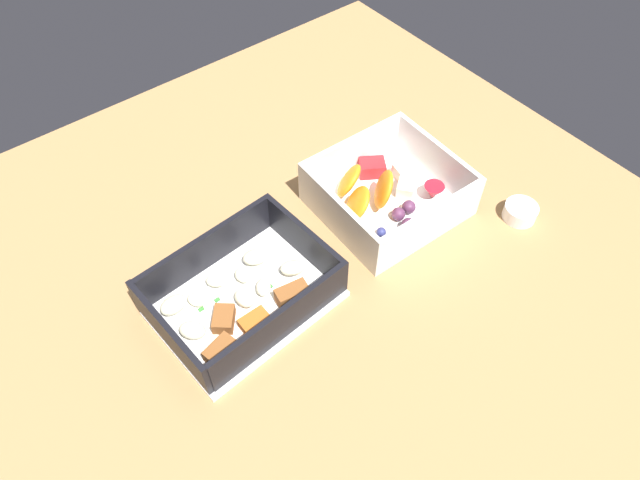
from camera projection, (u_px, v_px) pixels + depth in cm
name	position (u px, v px, depth cm)	size (l,w,h in cm)	color
table_surface	(321.00, 263.00, 66.83)	(80.00, 80.00, 2.00)	#9E7547
pasta_container	(242.00, 295.00, 60.85)	(19.01, 14.33, 5.49)	white
fruit_bowl	(386.00, 194.00, 69.44)	(16.40, 15.35, 5.94)	white
paper_cup_liner	(520.00, 212.00, 69.21)	(3.97, 3.97, 1.84)	white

